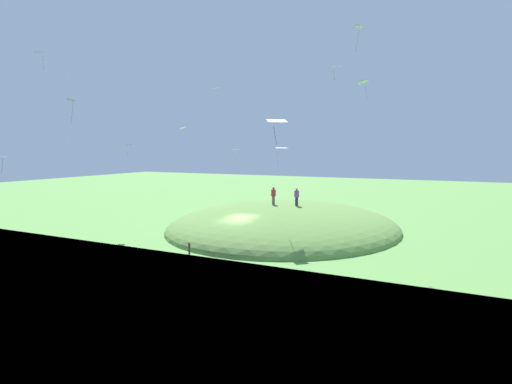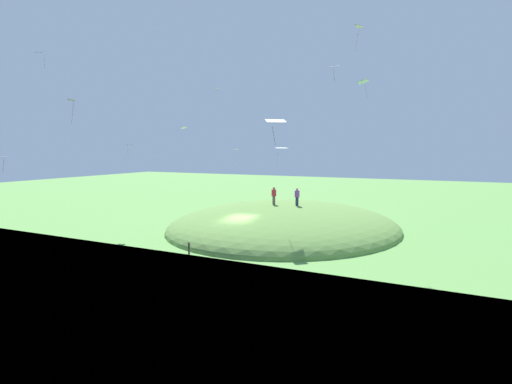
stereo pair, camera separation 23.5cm
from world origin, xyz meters
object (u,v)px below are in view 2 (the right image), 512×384
kite_3 (335,67)px  kite_10 (363,82)px  kite_9 (276,122)px  person_walking_path (297,195)px  kite_7 (72,102)px  kite_5 (218,88)px  kite_6 (359,28)px  kite_1 (4,158)px  kite_11 (184,128)px  mooring_post (189,248)px  kite_4 (41,53)px  kite_8 (236,150)px  kite_0 (130,145)px  kite_2 (281,149)px  person_near_shore (274,194)px

kite_3 → kite_10: kite_3 is taller
kite_9 → person_walking_path: bearing=15.1°
kite_7 → kite_5: bearing=4.9°
person_walking_path → kite_6: bearing=-93.9°
kite_10 → kite_1: bearing=111.9°
person_walking_path → kite_11: size_ratio=1.21×
kite_1 → kite_11: 23.05m
kite_11 → mooring_post: (-19.15, -14.28, -10.21)m
kite_4 → kite_8: bearing=-30.0°
kite_8 → mooring_post: bearing=-161.4°
kite_0 → kite_6: size_ratio=0.58×
kite_2 → kite_6: (-0.13, -6.07, 8.73)m
kite_11 → kite_9: bearing=-134.2°
kite_0 → kite_10: size_ratio=0.67×
person_walking_path → kite_10: (-4.57, -6.91, 9.49)m
kite_2 → kite_9: kite_9 is taller
kite_4 → kite_6: (5.14, -27.77, -0.01)m
kite_9 → mooring_post: size_ratio=1.74×
kite_2 → kite_4: bearing=103.6°
kite_5 → kite_2: bearing=-136.1°
person_near_shore → kite_1: kite_1 is taller
kite_8 → kite_5: bearing=49.6°
mooring_post → kite_5: bearing=26.4°
kite_0 → mooring_post: (-5.09, -10.41, -7.82)m
person_walking_path → kite_7: kite_7 is taller
kite_8 → kite_9: 26.24m
person_near_shore → kite_2: 7.52m
kite_4 → mooring_post: kite_4 is taller
kite_2 → kite_9: (-9.01, -3.33, 1.54)m
kite_4 → kite_10: bearing=-77.1°
person_near_shore → kite_4: bearing=-126.8°
kite_1 → kite_2: 23.13m
kite_0 → kite_2: kite_0 is taller
person_walking_path → kite_7: bearing=172.6°
kite_1 → kite_6: kite_6 is taller
kite_3 → mooring_post: size_ratio=1.44×
kite_8 → kite_0: bearing=163.9°
kite_0 → kite_6: bearing=-87.2°
person_walking_path → kite_3: bearing=-100.7°
kite_3 → kite_6: size_ratio=0.70×
kite_6 → kite_4: bearing=100.5°
kite_8 → kite_6: bearing=-126.4°
kite_2 → kite_0: bearing=94.4°
person_near_shore → kite_11: kite_11 is taller
kite_4 → kite_5: (22.41, -5.18, -0.43)m
kite_5 → kite_6: kite_6 is taller
kite_1 → kite_6: (9.70, -27.00, 9.50)m
kite_6 → kite_1: bearing=109.8°
kite_4 → kite_11: size_ratio=1.16×
kite_2 → kite_5: bearing=43.9°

